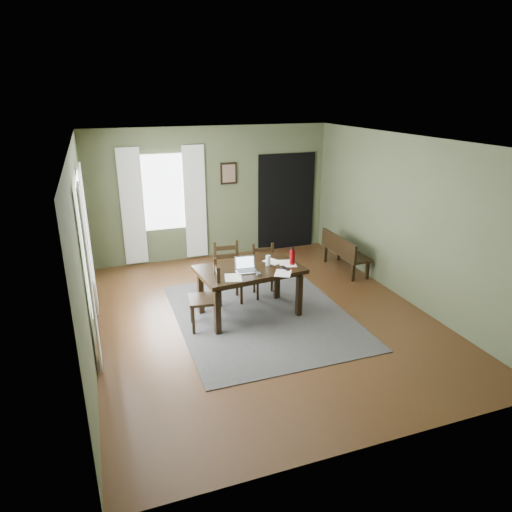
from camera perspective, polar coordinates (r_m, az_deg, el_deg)
name	(u,v)px	position (r m, az deg, el deg)	size (l,w,h in m)	color
ground	(262,316)	(7.26, 0.80, -7.50)	(5.00, 6.00, 0.01)	#492C16
room_shell	(263,204)	(6.62, 0.87, 6.53)	(5.02, 6.02, 2.71)	#4E5839
rug	(262,315)	(7.25, 0.80, -7.42)	(2.60, 3.20, 0.01)	#3F3F3F
dining_table	(250,274)	(7.00, -0.81, -2.22)	(1.66, 1.10, 0.78)	black
chair_end	(208,297)	(6.74, -6.05, -5.11)	(0.50, 0.50, 1.01)	black
chair_back_left	(228,273)	(7.59, -3.54, -2.14)	(0.47, 0.48, 1.00)	black
chair_back_right	(264,271)	(7.79, 1.05, -1.93)	(0.44, 0.44, 0.88)	black
bench	(343,250)	(9.03, 10.86, 0.75)	(0.41, 1.27, 0.71)	black
laptop	(246,267)	(6.84, -1.29, -1.41)	(0.33, 0.27, 0.21)	#B7B7BC
computer_mouse	(259,274)	(6.69, 0.32, -2.25)	(0.05, 0.09, 0.03)	#3F3F42
tv_remote	(285,268)	(6.94, 3.68, -1.53)	(0.05, 0.19, 0.02)	black
drinking_glass	(268,260)	(7.04, 1.52, -0.56)	(0.07, 0.07, 0.16)	silver
water_bottle	(292,257)	(7.08, 4.56, -0.08)	(0.11, 0.11, 0.28)	#990B0F
paper_a	(233,278)	(6.61, -2.87, -2.71)	(0.24, 0.31, 0.00)	white
paper_b	(283,273)	(6.77, 3.40, -2.15)	(0.23, 0.30, 0.00)	white
paper_c	(273,262)	(7.22, 2.11, -0.71)	(0.21, 0.27, 0.00)	white
paper_d	(287,263)	(7.15, 3.92, -0.94)	(0.25, 0.33, 0.00)	white
window_left	(85,241)	(6.52, -20.62, 1.79)	(0.01, 1.30, 1.70)	white
window_back	(163,192)	(9.29, -11.50, 7.80)	(1.00, 0.01, 1.50)	white
curtain_left_near	(90,280)	(5.83, -20.03, -2.86)	(0.03, 0.48, 2.30)	silver
curtain_left_far	(89,240)	(7.38, -20.16, 1.83)	(0.03, 0.48, 2.30)	silver
curtain_back_left	(133,208)	(9.25, -15.18, 5.87)	(0.44, 0.03, 2.30)	silver
curtain_back_right	(195,203)	(9.41, -7.62, 6.62)	(0.44, 0.03, 2.30)	silver
framed_picture	(229,173)	(9.50, -3.44, 10.27)	(0.34, 0.03, 0.44)	black
doorway_back	(286,202)	(10.08, 3.80, 6.76)	(1.30, 0.03, 2.10)	black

